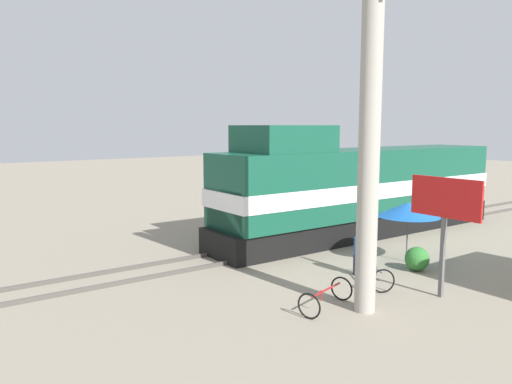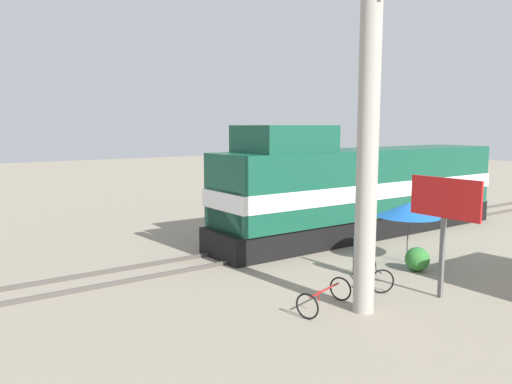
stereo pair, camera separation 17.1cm
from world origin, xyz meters
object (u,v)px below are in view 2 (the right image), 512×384
Objects in this scene: locomotive at (358,190)px; utility_pole at (368,131)px; vendor_umbrella at (409,210)px; person_bystander at (358,252)px; billboard_sign at (444,206)px; bicycle at (373,273)px; bicycle_spare at (325,297)px.

utility_pole is (6.88, -7.01, 2.81)m from locomotive.
utility_pole is 6.45m from vendor_umbrella.
utility_pole is 6.36× the size of person_bystander.
vendor_umbrella is (-2.54, 5.13, -2.98)m from utility_pole.
billboard_sign is at bearing 78.80° from utility_pole.
locomotive is 6.99× the size of vendor_umbrella.
locomotive reaches higher than vendor_umbrella.
vendor_umbrella is at bearing 116.40° from utility_pole.
person_bystander is (-2.93, -0.42, -1.94)m from billboard_sign.
vendor_umbrella is (4.33, -1.89, -0.17)m from locomotive.
person_bystander is 0.80× the size of bicycle.
utility_pole is 2.74× the size of billboard_sign.
utility_pole is at bearing -45.57° from locomotive.
vendor_umbrella is 1.50× the size of person_bystander.
billboard_sign is 3.19m from bicycle.
bicycle_spare is at bearing -72.79° from vendor_umbrella.
vendor_umbrella is 1.17× the size of bicycle_spare.
bicycle_spare is (-0.71, -0.79, -4.62)m from utility_pole.
vendor_umbrella reaches higher than bicycle.
vendor_umbrella is at bearing -23.55° from locomotive.
bicycle_spare is (1.68, -3.11, -0.47)m from person_bystander.
vendor_umbrella is at bearing 50.44° from bicycle.
utility_pole is 3.57m from billboard_sign.
bicycle is at bearing -70.59° from vendor_umbrella.
locomotive is at bearing 156.45° from vendor_umbrella.
utility_pole reaches higher than bicycle.
bicycle is (5.42, -4.97, -1.79)m from locomotive.
person_bystander is at bearing 101.64° from bicycle_spare.
vendor_umbrella is 3.65m from bicycle.
vendor_umbrella is 3.04m from person_bystander.
billboard_sign is at bearing -37.63° from vendor_umbrella.
person_bystander is (4.49, -4.69, -1.34)m from locomotive.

